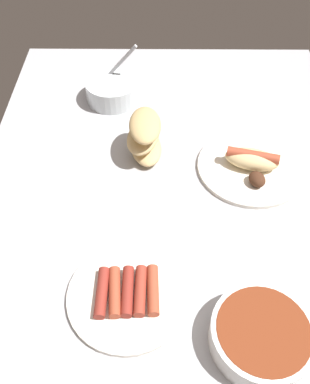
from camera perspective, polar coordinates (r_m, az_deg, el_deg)
ground_plane at (r=96.21cm, az=2.42°, el=-0.08°), size 120.00×90.00×3.00cm
plate_hotdog_assembled at (r=100.40cm, az=12.99°, el=3.67°), size 24.88×24.88×5.61cm
bowl_coleslaw at (r=118.59cm, az=-5.85°, el=13.78°), size 14.56×14.56×15.27cm
plate_sausages at (r=79.04cm, az=-3.74°, el=-13.74°), size 22.50×22.50×3.12cm
bread_stack at (r=99.45cm, az=-1.40°, el=7.60°), size 14.12×9.86×10.80cm
bowl_chili at (r=75.79cm, az=14.33°, el=-18.41°), size 17.36×17.36×5.12cm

